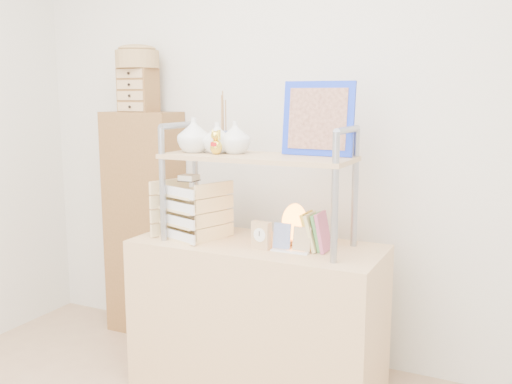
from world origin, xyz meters
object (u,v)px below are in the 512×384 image
salt_lamp (295,223)px  letter_tray (190,213)px  desk (257,317)px  cabinet (145,224)px

salt_lamp → letter_tray: bearing=-167.4°
desk → cabinet: cabinet is taller
cabinet → letter_tray: size_ratio=4.20×
desk → letter_tray: 0.61m
letter_tray → desk: bearing=7.8°
letter_tray → salt_lamp: (0.51, 0.11, -0.03)m
cabinet → letter_tray: 0.75m
cabinet → letter_tray: bearing=-35.9°
cabinet → salt_lamp: 1.15m
cabinet → salt_lamp: cabinet is taller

